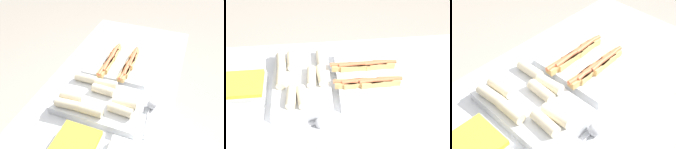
% 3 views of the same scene
% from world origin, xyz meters
% --- Properties ---
extents(counter, '(1.62, 0.85, 0.87)m').
position_xyz_m(counter, '(0.00, 0.00, 0.44)').
color(counter, silver).
rests_on(counter, ground_plane).
extents(tray_hotdogs, '(0.40, 0.45, 0.10)m').
position_xyz_m(tray_hotdogs, '(0.10, 0.00, 0.91)').
color(tray_hotdogs, silver).
rests_on(tray_hotdogs, counter).
extents(tray_wraps, '(0.33, 0.52, 0.10)m').
position_xyz_m(tray_wraps, '(-0.27, 0.01, 0.91)').
color(tray_wraps, silver).
rests_on(tray_wraps, counter).
extents(serving_spoon_near, '(0.26, 0.06, 0.06)m').
position_xyz_m(serving_spoon_near, '(-0.20, -0.30, 0.90)').
color(serving_spoon_near, '#B2B5BA').
rests_on(serving_spoon_near, counter).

